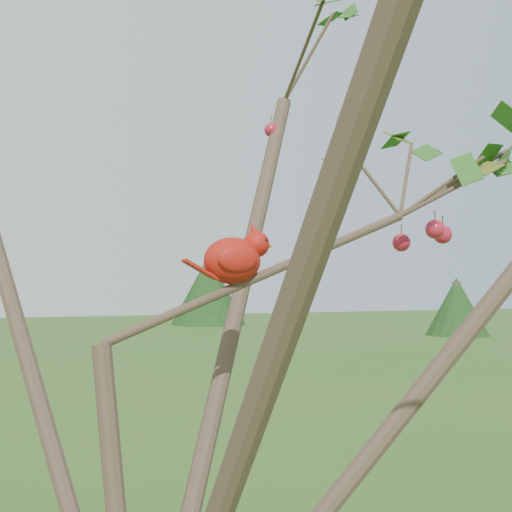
{
  "coord_description": "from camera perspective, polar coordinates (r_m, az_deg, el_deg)",
  "views": [
    {
      "loc": [
        -0.21,
        -1.08,
        2.06
      ],
      "look_at": [
        0.24,
        0.08,
        2.11
      ],
      "focal_mm": 45.0,
      "sensor_mm": 36.0,
      "label": 1
    }
  ],
  "objects": [
    {
      "name": "distant_trees",
      "position": [
        26.51,
        -20.24,
        -3.54
      ],
      "size": [
        38.17,
        13.61,
        3.47
      ],
      "color": "#433124",
      "rests_on": "ground"
    },
    {
      "name": "crabapple_tree",
      "position": [
        1.08,
        -8.66,
        0.84
      ],
      "size": [
        2.35,
        2.05,
        2.95
      ],
      "color": "#433124",
      "rests_on": "ground"
    },
    {
      "name": "cardinal",
      "position": [
        1.23,
        -1.85,
        -0.2
      ],
      "size": [
        0.19,
        0.1,
        0.13
      ],
      "rotation": [
        0.0,
        0.0,
        0.07
      ],
      "color": "red",
      "rests_on": "ground"
    }
  ]
}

